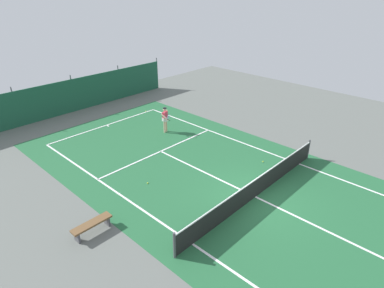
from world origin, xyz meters
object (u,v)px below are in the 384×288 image
tennis_ball_midcourt (146,111)px  tennis_ball_by_sideline (263,162)px  courtside_bench (92,225)px  tennis_player (165,118)px  tennis_ball_near_player (148,183)px  tennis_net (256,187)px

tennis_ball_midcourt → tennis_ball_by_sideline: same height
tennis_ball_by_sideline → courtside_bench: courtside_bench is taller
tennis_player → tennis_ball_near_player: (-4.68, -3.85, -0.93)m
tennis_player → tennis_ball_midcourt: bearing=-126.5°
tennis_ball_midcourt → courtside_bench: (-9.76, -8.77, 0.34)m
tennis_ball_midcourt → tennis_ball_by_sideline: bearing=-92.6°
tennis_player → tennis_ball_midcourt: size_ratio=24.85×
tennis_player → tennis_ball_near_player: 6.13m
tennis_net → tennis_ball_midcourt: bearing=73.9°
tennis_ball_near_player → courtside_bench: 3.85m
tennis_net → tennis_ball_near_player: bearing=121.4°
tennis_net → tennis_ball_near_player: size_ratio=153.33×
tennis_player → courtside_bench: tennis_player is taller
tennis_player → courtside_bench: bearing=15.1°
tennis_ball_near_player → tennis_ball_by_sideline: (5.62, -2.85, 0.00)m
tennis_ball_midcourt → tennis_ball_by_sideline: size_ratio=1.00×
tennis_player → tennis_net: bearing=60.3°
tennis_ball_by_sideline → tennis_ball_midcourt: bearing=87.4°
tennis_ball_midcourt → courtside_bench: size_ratio=0.04×
tennis_ball_midcourt → tennis_player: bearing=-110.7°
tennis_net → tennis_player: 8.45m
tennis_net → tennis_ball_near_player: (-2.65, 4.35, -0.48)m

